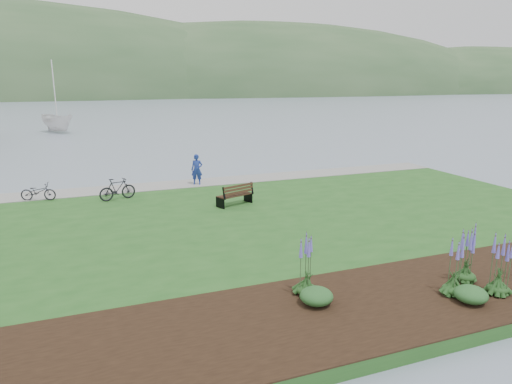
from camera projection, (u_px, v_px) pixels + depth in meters
ground at (222, 223)px, 21.20m from camera, size 600.00×600.00×0.00m
lawn at (235, 232)px, 19.34m from camera, size 34.00×20.00×0.40m
shoreline_path at (189, 183)px, 27.36m from camera, size 34.00×2.20×0.03m
garden_bed at (417, 294)px, 13.24m from camera, size 24.00×4.40×0.04m
far_hillside at (148, 96)px, 182.40m from camera, size 580.00×80.00×38.00m
park_bench at (236, 194)px, 22.53m from camera, size 1.96×1.31×1.13m
person at (197, 167)px, 26.86m from camera, size 0.92×0.79×2.14m
bicycle_a at (38, 192)px, 23.47m from camera, size 1.11×1.87×0.93m
bicycle_b at (117, 189)px, 23.57m from camera, size 1.03×1.98×1.14m
sailboat at (59, 133)px, 57.51m from camera, size 14.58×14.66×28.18m
echium_0 at (455, 271)px, 13.01m from camera, size 0.62×0.62×1.91m
echium_1 at (468, 255)px, 13.85m from camera, size 0.62×0.62×2.00m
echium_4 at (307, 265)px, 12.96m from camera, size 0.62×0.62×2.21m
echium_5 at (501, 266)px, 13.03m from camera, size 0.62×0.62×2.00m
shrub_0 at (316, 296)px, 12.56m from camera, size 0.93×0.93×0.46m
shrub_1 at (471, 294)px, 12.67m from camera, size 0.91×0.91×0.46m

